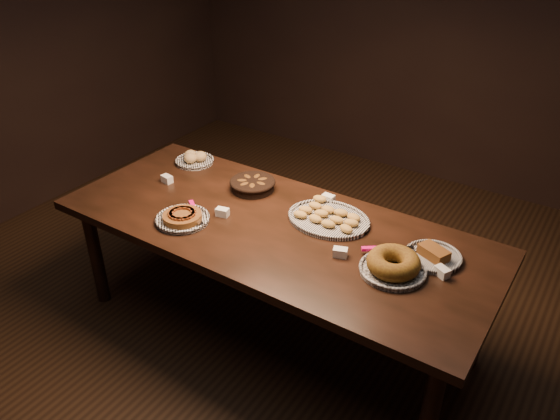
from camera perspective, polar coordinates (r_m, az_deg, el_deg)
The scene contains 9 objects.
ground at distance 3.40m, azimuth -0.68°, elevation -12.25°, with size 5.00×5.00×0.00m, color black.
buffet_table at distance 2.98m, azimuth -0.76°, elevation -2.71°, with size 2.40×1.00×0.75m.
apple_tart_plate at distance 3.01m, azimuth -10.13°, elevation -0.80°, with size 0.30×0.31×0.06m.
madeleine_platter at distance 2.98m, azimuth 5.07°, elevation -0.79°, with size 0.46×0.37×0.05m.
bundt_cake_plate at distance 2.63m, azimuth 11.74°, elevation -5.62°, with size 0.36×0.38×0.10m.
croissant_basket at distance 3.27m, azimuth -2.89°, elevation 2.75°, with size 0.30×0.30×0.07m.
bread_roll_plate at distance 3.65m, azimuth -8.95°, elevation 5.30°, with size 0.25×0.25×0.08m.
loaf_plate at distance 2.77m, azimuth 15.71°, elevation -4.61°, with size 0.28×0.28×0.06m.
tent_cards at distance 2.95m, azimuth 1.23°, elevation -0.98°, with size 1.81×0.51×0.04m.
Camera 1 is at (1.42, -2.05, 2.32)m, focal length 35.00 mm.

